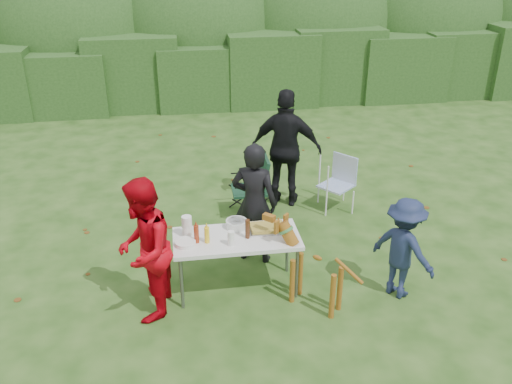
{
  "coord_description": "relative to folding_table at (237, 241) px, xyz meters",
  "views": [
    {
      "loc": [
        -0.74,
        -5.4,
        4.02
      ],
      "look_at": [
        0.21,
        0.75,
        1.0
      ],
      "focal_mm": 38.0,
      "sensor_mm": 36.0,
      "label": 1
    }
  ],
  "objects": [
    {
      "name": "child",
      "position": [
        1.93,
        -0.39,
        -0.05
      ],
      "size": [
        0.86,
        0.95,
        1.28
      ],
      "primitive_type": "imported",
      "rotation": [
        0.0,
        0.0,
        2.18
      ],
      "color": "#1B2545",
      "rests_on": "ground"
    },
    {
      "name": "shrub_backdrop",
      "position": [
        0.12,
        9.49,
        0.91
      ],
      "size": [
        20.0,
        2.6,
        3.2
      ],
      "primitive_type": "ellipsoid",
      "color": "#3D6628",
      "rests_on": "ground"
    },
    {
      "name": "camping_chair",
      "position": [
        0.42,
        1.91,
        -0.21
      ],
      "size": [
        0.6,
        0.6,
        0.95
      ],
      "primitive_type": null,
      "rotation": [
        0.0,
        0.0,
        3.13
      ],
      "color": "#143522",
      "rests_on": "ground"
    },
    {
      "name": "focaccia_bread",
      "position": [
        0.39,
        0.11,
        0.09
      ],
      "size": [
        0.4,
        0.26,
        0.04
      ],
      "primitive_type": "cube",
      "color": "#AB943A",
      "rests_on": "food_tray"
    },
    {
      "name": "person_red_jacket",
      "position": [
        -1.06,
        -0.3,
        0.15
      ],
      "size": [
        0.76,
        0.91,
        1.68
      ],
      "primitive_type": "imported",
      "rotation": [
        0.0,
        0.0,
        -1.73
      ],
      "color": "#B6020F",
      "rests_on": "ground"
    },
    {
      "name": "ketchup_bottle",
      "position": [
        -0.47,
        -0.05,
        0.16
      ],
      "size": [
        0.06,
        0.06,
        0.22
      ],
      "primitive_type": "cylinder",
      "color": "maroon",
      "rests_on": "folding_table"
    },
    {
      "name": "dog",
      "position": [
        0.87,
        -0.47,
        -0.18
      ],
      "size": [
        1.06,
        1.03,
        1.01
      ],
      "primitive_type": null,
      "rotation": [
        0.0,
        0.0,
        2.39
      ],
      "color": "brown",
      "rests_on": "ground"
    },
    {
      "name": "food_tray",
      "position": [
        0.39,
        0.11,
        0.06
      ],
      "size": [
        0.45,
        0.3,
        0.02
      ],
      "primitive_type": "cube",
      "color": "#B7B7BA",
      "rests_on": "folding_table"
    },
    {
      "name": "lawn_chair",
      "position": [
        1.8,
        1.91,
        -0.26
      ],
      "size": [
        0.71,
        0.71,
        0.86
      ],
      "primitive_type": null,
      "rotation": [
        0.0,
        0.0,
        3.83
      ],
      "color": "#345DAD",
      "rests_on": "ground"
    },
    {
      "name": "beer_bottle",
      "position": [
        0.13,
        -0.04,
        0.17
      ],
      "size": [
        0.06,
        0.06,
        0.24
      ],
      "primitive_type": "cylinder",
      "color": "#47230F",
      "rests_on": "folding_table"
    },
    {
      "name": "pasta_bowl",
      "position": [
        0.03,
        0.22,
        0.1
      ],
      "size": [
        0.26,
        0.26,
        0.1
      ],
      "primitive_type": "cylinder",
      "color": "silver",
      "rests_on": "folding_table"
    },
    {
      "name": "mustard_bottle",
      "position": [
        -0.35,
        -0.07,
        0.15
      ],
      "size": [
        0.06,
        0.06,
        0.2
      ],
      "primitive_type": "cylinder",
      "color": "yellow",
      "rests_on": "folding_table"
    },
    {
      "name": "person_black_puffy",
      "position": [
        1.05,
        2.22,
        0.26
      ],
      "size": [
        1.2,
        0.81,
        1.89
      ],
      "primitive_type": "imported",
      "rotation": [
        0.0,
        0.0,
        2.79
      ],
      "color": "black",
      "rests_on": "ground"
    },
    {
      "name": "hedge_row",
      "position": [
        0.12,
        7.89,
        0.16
      ],
      "size": [
        22.0,
        1.4,
        1.7
      ],
      "primitive_type": "cube",
      "color": "#23471C",
      "rests_on": "ground"
    },
    {
      "name": "plate_stack",
      "position": [
        -0.61,
        -0.09,
        0.08
      ],
      "size": [
        0.24,
        0.24,
        0.05
      ],
      "primitive_type": "cylinder",
      "color": "white",
      "rests_on": "folding_table"
    },
    {
      "name": "ground",
      "position": [
        0.12,
        -0.11,
        -0.69
      ],
      "size": [
        80.0,
        80.0,
        0.0
      ],
      "primitive_type": "plane",
      "color": "#1E4211"
    },
    {
      "name": "person_cook",
      "position": [
        0.31,
        0.66,
        0.14
      ],
      "size": [
        0.71,
        0.61,
        1.66
      ],
      "primitive_type": "imported",
      "rotation": [
        0.0,
        0.0,
        2.72
      ],
      "color": "black",
      "rests_on": "ground"
    },
    {
      "name": "cup_stack",
      "position": [
        -0.08,
        -0.17,
        0.14
      ],
      "size": [
        0.08,
        0.08,
        0.18
      ],
      "primitive_type": "cylinder",
      "color": "white",
      "rests_on": "folding_table"
    },
    {
      "name": "folding_table",
      "position": [
        0.0,
        0.0,
        0.0
      ],
      "size": [
        1.5,
        0.7,
        0.74
      ],
      "color": "silver",
      "rests_on": "ground"
    },
    {
      "name": "paper_towel_roll",
      "position": [
        -0.57,
        0.12,
        0.18
      ],
      "size": [
        0.12,
        0.12,
        0.26
      ],
      "primitive_type": "cylinder",
      "color": "white",
      "rests_on": "folding_table"
    }
  ]
}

